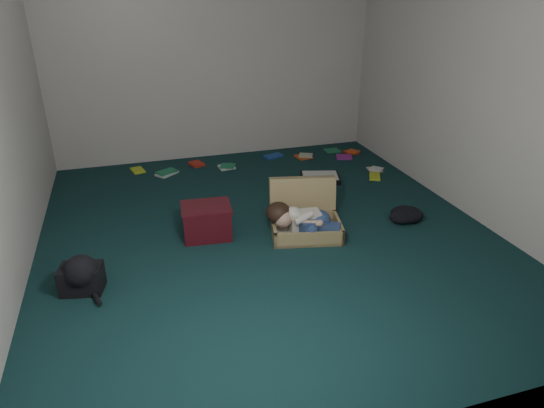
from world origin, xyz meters
TOP-DOWN VIEW (x-y plane):
  - floor at (0.00, 0.00)m, footprint 4.50×4.50m
  - wall_back at (0.00, 2.25)m, footprint 4.50×0.00m
  - wall_front at (0.00, -2.25)m, footprint 4.50×0.00m
  - wall_right at (2.00, 0.00)m, footprint 0.00×4.50m
  - suitcase at (0.34, -0.05)m, footprint 0.73×0.72m
  - person at (0.27, -0.19)m, footprint 0.64×0.43m
  - maroon_bin at (-0.54, 0.08)m, footprint 0.46×0.38m
  - backpack at (-1.58, -0.48)m, footprint 0.43×0.37m
  - clothing_pile at (1.38, -0.08)m, footprint 0.51×0.47m
  - paper_tray at (0.95, 1.04)m, footprint 0.52×0.44m
  - book_scatter at (0.69, 1.69)m, footprint 2.98×1.26m

SIDE VIEW (x-z plane):
  - floor at x=0.00m, z-range 0.00..0.00m
  - book_scatter at x=0.69m, z-range 0.00..0.02m
  - paper_tray at x=0.95m, z-range 0.00..0.06m
  - clothing_pile at x=1.38m, z-range 0.00..0.13m
  - backpack at x=-1.58m, z-range 0.00..0.22m
  - suitcase at x=0.34m, z-range -0.09..0.36m
  - maroon_bin at x=-0.54m, z-range 0.00..0.30m
  - person at x=0.27m, z-range 0.04..0.32m
  - wall_back at x=0.00m, z-range -0.95..3.55m
  - wall_front at x=0.00m, z-range -0.95..3.55m
  - wall_right at x=2.00m, z-range -0.95..3.55m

